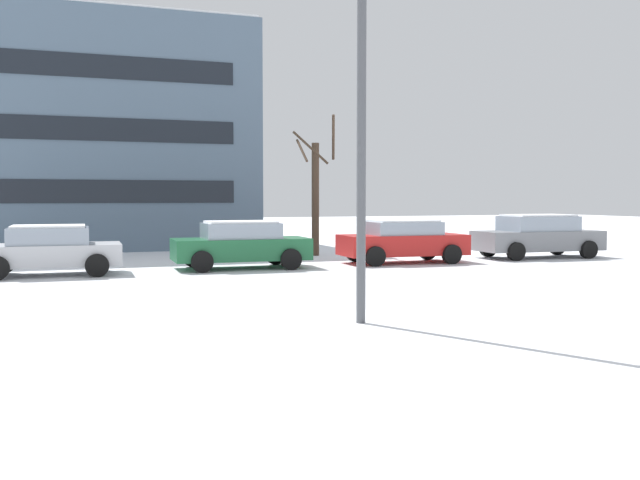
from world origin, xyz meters
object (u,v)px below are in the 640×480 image
object	(u,v)px
parked_car_green	(241,244)
parked_car_gray	(538,236)
street_lamp	(376,100)
parked_car_silver	(49,250)
parked_car_red	(403,241)

from	to	relation	value
parked_car_green	parked_car_gray	distance (m)	10.95
street_lamp	parked_car_green	distance (m)	10.51
parked_car_silver	parked_car_gray	size ratio (longest dim) A/B	0.85
parked_car_red	street_lamp	bearing A→B (deg)	-119.00
street_lamp	parked_car_green	bearing A→B (deg)	89.59
parked_car_red	parked_car_gray	bearing A→B (deg)	1.90
parked_car_silver	parked_car_green	world-z (taller)	parked_car_green
parked_car_red	parked_car_gray	distance (m)	5.48
parked_car_silver	parked_car_red	bearing A→B (deg)	-0.01
parked_car_green	parked_car_red	distance (m)	5.48
parked_car_silver	parked_car_red	size ratio (longest dim) A/B	0.94
parked_car_silver	parked_car_gray	world-z (taller)	parked_car_gray
parked_car_red	parked_car_silver	bearing A→B (deg)	179.99
parked_car_gray	parked_car_red	bearing A→B (deg)	-178.10
street_lamp	parked_car_gray	size ratio (longest dim) A/B	1.38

